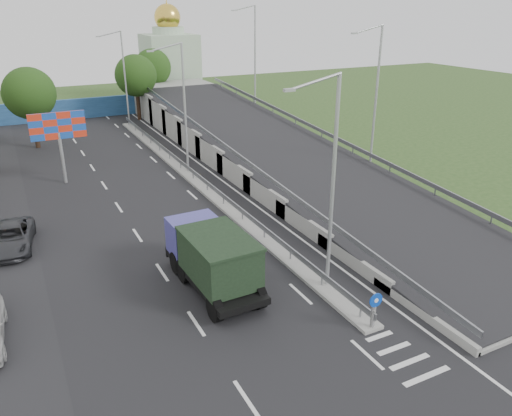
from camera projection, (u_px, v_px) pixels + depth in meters
ground at (408, 361)px, 19.38m from camera, size 160.00×160.00×0.00m
road_surface at (173, 204)px, 34.65m from camera, size 26.00×90.00×0.04m
median at (193, 180)px, 39.17m from camera, size 1.00×44.00×0.20m
overpass_ramp at (277, 148)px, 41.68m from camera, size 10.00×50.00×3.50m
median_guardrail at (193, 172)px, 38.92m from camera, size 0.09×44.00×0.71m
sign_bollard at (374, 310)px, 20.79m from camera, size 0.64×0.23×1.67m
lamp_post_near at (330, 175)px, 22.19m from camera, size 2.74×0.18×10.08m
lamp_post_mid at (182, 102)px, 38.70m from camera, size 2.74×0.18×10.08m
lamp_post_far at (123, 73)px, 55.22m from camera, size 2.74×0.18×10.08m
blue_wall at (81, 109)px, 60.20m from camera, size 30.00×0.50×2.40m
church at (170, 61)px, 71.11m from camera, size 7.00×7.00×13.80m
billboard at (58, 130)px, 37.16m from camera, size 4.00×0.24×5.50m
tree_left_mid at (29, 94)px, 46.28m from camera, size 4.80×4.80×7.60m
tree_median_far at (136, 76)px, 57.90m from camera, size 4.80×4.80×7.60m
tree_ramp_far at (153, 68)px, 65.35m from camera, size 4.80×4.80×7.60m
dump_truck at (212, 256)px, 23.90m from camera, size 2.82×6.95×3.03m
parked_car_c at (10, 237)px, 28.07m from camera, size 2.99×5.24×1.38m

